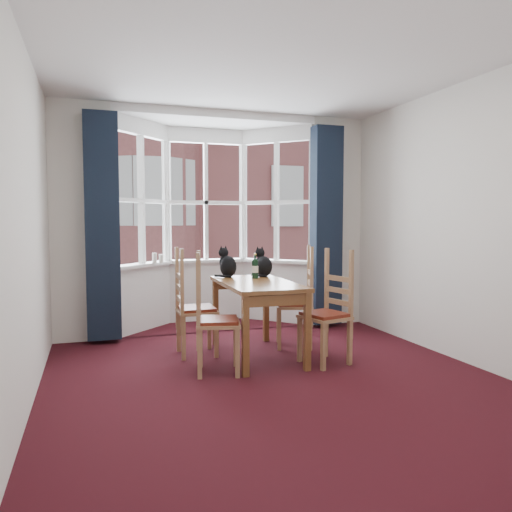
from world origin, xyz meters
name	(u,v)px	position (x,y,z in m)	size (l,w,h in m)	color
floor	(282,386)	(0.00, 0.00, 0.00)	(4.50, 4.50, 0.00)	black
ceiling	(284,53)	(0.00, 0.00, 2.80)	(4.50, 4.50, 0.00)	white
wall_left	(23,224)	(-2.00, 0.00, 1.40)	(4.50, 4.50, 0.00)	silver
wall_right	(476,223)	(2.00, 0.00, 1.40)	(4.50, 4.50, 0.00)	silver
wall_near	(480,227)	(0.00, -2.25, 1.40)	(4.00, 4.00, 0.00)	silver
wall_back_pier_left	(81,222)	(-1.65, 2.25, 1.40)	(0.70, 0.12, 2.80)	silver
wall_back_pier_right	(335,222)	(1.65, 2.25, 1.40)	(0.70, 0.12, 2.80)	silver
bay_window	(210,222)	(0.00, 2.75, 1.40)	(2.76, 0.94, 2.80)	white
curtain_left	(102,227)	(-1.42, 2.07, 1.35)	(0.38, 0.22, 2.60)	black
curtain_right	(326,226)	(1.42, 2.07, 1.35)	(0.38, 0.22, 2.60)	black
dining_table	(257,292)	(0.09, 0.95, 0.68)	(0.73, 1.33, 0.79)	brown
chair_left_near	(208,323)	(-0.52, 0.57, 0.47)	(0.48, 0.50, 0.92)	#9D724C
chair_left_far	(188,311)	(-0.59, 1.23, 0.47)	(0.41, 0.43, 0.92)	#9D724C
chair_right_near	(332,316)	(0.73, 0.53, 0.47)	(0.49, 0.51, 0.92)	#9D724C
chair_right_far	(302,305)	(0.70, 1.20, 0.47)	(0.51, 0.53, 0.92)	#9D724C
cat_left	(228,265)	(-0.08, 1.50, 0.92)	(0.27, 0.30, 0.36)	black
cat_right	(263,265)	(0.32, 1.42, 0.92)	(0.24, 0.29, 0.35)	black
wine_bottle	(255,268)	(0.16, 1.24, 0.91)	(0.07, 0.07, 0.27)	black
candle_tall	(154,258)	(-0.77, 2.60, 0.94)	(0.06, 0.06, 0.13)	white
candle_short	(161,259)	(-0.68, 2.63, 0.93)	(0.06, 0.06, 0.11)	white
street	(117,325)	(0.00, 32.25, -6.00)	(80.00, 80.00, 0.00)	#333335
tenement_building	(138,215)	(0.00, 14.01, 1.60)	(18.40, 7.80, 15.20)	#A05452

